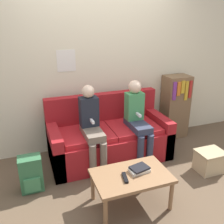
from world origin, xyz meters
name	(u,v)px	position (x,y,z in m)	size (l,w,h in m)	color
ground_plane	(122,175)	(0.00, 0.00, 0.00)	(10.00, 10.00, 0.00)	brown
wall_back	(97,63)	(0.00, 0.99, 1.30)	(8.00, 0.06, 2.60)	beige
couch	(109,138)	(0.00, 0.51, 0.30)	(1.68, 0.78, 0.89)	maroon
coffee_table	(131,178)	(-0.11, -0.53, 0.34)	(0.81, 0.52, 0.39)	#8E6642
person_left	(92,125)	(-0.30, 0.32, 0.63)	(0.24, 0.54, 1.13)	#756656
person_right	(137,117)	(0.36, 0.33, 0.64)	(0.24, 0.54, 1.14)	#33384C
tv_remote	(125,178)	(-0.20, -0.57, 0.40)	(0.07, 0.17, 0.02)	black
book_stack	(139,169)	(-0.01, -0.51, 0.41)	(0.22, 0.18, 0.05)	silver
bookshelf	(175,106)	(1.28, 0.79, 0.53)	(0.41, 0.32, 1.05)	brown
storage_box	(210,161)	(1.13, -0.31, 0.15)	(0.35, 0.29, 0.29)	#CCB284
backpack	(31,174)	(-1.11, 0.10, 0.22)	(0.26, 0.22, 0.44)	#336B42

